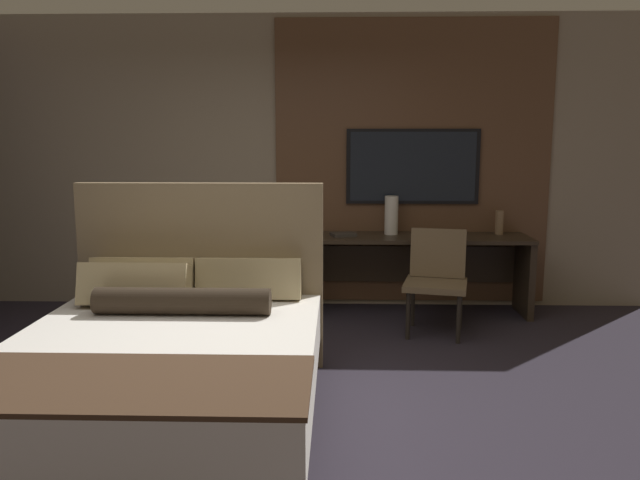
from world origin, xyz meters
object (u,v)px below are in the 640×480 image
at_px(bed, 168,366).
at_px(vase_short, 499,223).
at_px(tv, 413,167).
at_px(desk_chair, 437,272).
at_px(vase_tall, 391,215).
at_px(desk, 413,259).
at_px(book, 343,235).

distance_m(bed, vase_short, 3.55).
height_order(tv, vase_short, tv).
height_order(desk_chair, vase_tall, vase_tall).
distance_m(desk, book, 0.71).
relative_size(vase_tall, book, 1.41).
bearing_deg(book, vase_short, 6.00).
height_order(bed, desk, bed).
relative_size(tv, vase_tall, 3.49).
bearing_deg(bed, vase_tall, 58.47).
distance_m(tv, vase_tall, 0.52).
bearing_deg(book, desk, 6.28).
distance_m(desk, vase_short, 0.88).
xyz_separation_m(vase_tall, vase_short, (1.02, 0.03, -0.07)).
relative_size(desk_chair, book, 3.39).
height_order(vase_tall, book, vase_tall).
bearing_deg(desk, desk_chair, -77.54).
xyz_separation_m(desk, vase_tall, (-0.21, 0.06, 0.41)).
bearing_deg(desk_chair, bed, -122.97).
bearing_deg(tv, vase_short, -10.13).
relative_size(bed, desk_chair, 2.40).
bearing_deg(vase_tall, desk_chair, -62.10).
height_order(tv, desk_chair, tv).
bearing_deg(vase_tall, desk, -14.80).
xyz_separation_m(desk, book, (-0.66, -0.07, 0.24)).
relative_size(desk, tv, 1.68).
height_order(desk, vase_tall, vase_tall).
bearing_deg(vase_short, book, -174.00).
bearing_deg(tv, bed, -123.18).
xyz_separation_m(tv, vase_short, (0.81, -0.14, -0.52)).
distance_m(desk, tv, 0.88).
bearing_deg(desk, vase_short, 5.77).
height_order(tv, book, tv).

